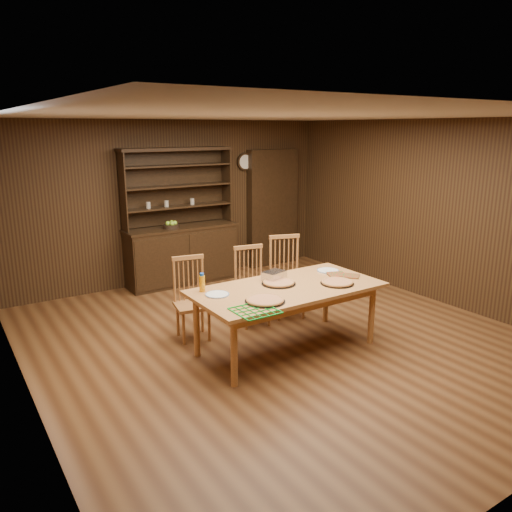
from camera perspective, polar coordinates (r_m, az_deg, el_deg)
floor at (r=6.09m, az=2.84°, el=-9.50°), size 6.00×6.00×0.00m
room_shell at (r=5.64m, az=3.04°, el=5.32°), size 6.00×6.00×6.00m
china_hutch at (r=8.17m, az=-8.52°, el=1.02°), size 1.84×0.52×2.17m
doorway at (r=9.14m, az=1.88°, el=5.49°), size 1.00×0.18×2.10m
wall_clock at (r=8.79m, az=-1.27°, el=10.72°), size 0.30×0.05×0.30m
dining_table at (r=5.60m, az=3.58°, el=-4.21°), size 2.13×1.06×0.75m
chair_left at (r=6.05m, az=-7.45°, el=-4.45°), size 0.47×0.46×0.99m
chair_center at (r=6.43m, az=-0.57°, el=-3.07°), size 0.48×0.46×1.01m
chair_right at (r=6.72m, az=3.46°, el=-1.96°), size 0.56×0.54×1.08m
pizza_left at (r=5.10m, az=1.04°, el=-5.07°), size 0.42×0.42×0.04m
pizza_right at (r=5.74m, az=9.26°, el=-2.99°), size 0.38×0.38×0.04m
pizza_center at (r=5.67m, az=2.60°, el=-3.06°), size 0.39×0.39×0.04m
cooling_rack at (r=4.85m, az=-0.11°, el=-6.22°), size 0.49×0.49×0.02m
plate_left at (r=5.31m, az=-4.45°, el=-4.40°), size 0.26×0.26×0.02m
plate_right at (r=6.23m, az=8.22°, el=-1.66°), size 0.27×0.27×0.02m
foil_dish at (r=5.81m, az=2.08°, el=-2.26°), size 0.30×0.25×0.10m
juice_bottle at (r=5.42m, az=-6.18°, el=-3.08°), size 0.06×0.06×0.21m
pot_holder_a at (r=6.06m, az=10.79°, el=-2.25°), size 0.27×0.27×0.01m
pot_holder_b at (r=6.08m, az=9.21°, el=-2.10°), size 0.28×0.28×0.02m
fruit_bowl at (r=7.96m, az=-9.68°, el=3.48°), size 0.25×0.25×0.12m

